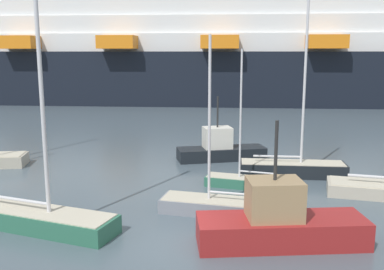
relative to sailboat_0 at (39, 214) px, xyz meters
name	(u,v)px	position (x,y,z in m)	size (l,w,h in m)	color
ground_plane	(174,247)	(5.54, -1.32, -0.58)	(600.00, 600.00, 0.00)	#4C5B66
sailboat_0	(39,214)	(0.00, 0.00, 0.00)	(6.75, 3.48, 12.22)	#2D6B51
sailboat_1	(292,167)	(11.13, 8.36, -0.04)	(5.94, 1.65, 10.46)	black
sailboat_3	(218,204)	(7.03, 2.16, -0.18)	(5.15, 2.33, 7.60)	gray
sailboat_4	(245,180)	(8.40, 6.02, -0.22)	(4.29, 2.01, 7.04)	#2D6B51
fishing_boat_0	(220,149)	(7.02, 11.92, 0.13)	(5.94, 3.18, 4.13)	black
fishing_boat_2	(280,223)	(9.31, -0.78, 0.24)	(6.29, 2.71, 4.57)	maroon
cruise_ship	(220,56)	(6.45, 47.98, 5.81)	(127.19, 20.76, 20.20)	black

